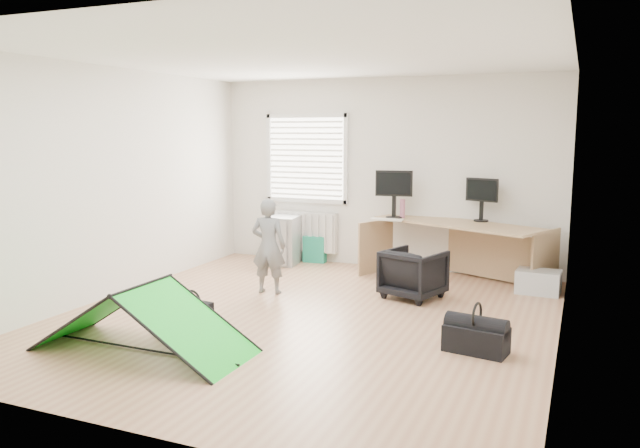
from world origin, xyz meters
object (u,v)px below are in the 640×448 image
at_px(desk, 456,251).
at_px(person, 269,246).
at_px(thermos, 402,209).
at_px(storage_crate, 538,282).
at_px(laptop_bag, 193,317).
at_px(monitor_left, 394,201).
at_px(monitor_right, 482,206).
at_px(office_chair, 413,274).
at_px(kite, 143,318).
at_px(filing_cabinet, 284,239).
at_px(duffel_bag, 476,339).

xyz_separation_m(desk, person, (-1.97, -1.57, 0.20)).
bearing_deg(thermos, storage_crate, -13.65).
height_order(desk, laptop_bag, desk).
bearing_deg(monitor_left, thermos, 29.46).
xyz_separation_m(monitor_right, thermos, (-1.05, -0.08, -0.08)).
xyz_separation_m(office_chair, person, (-1.68, -0.46, 0.29)).
distance_m(person, kite, 2.27).
height_order(office_chair, person, person).
bearing_deg(desk, monitor_left, -159.99).
bearing_deg(monitor_right, person, -124.54).
bearing_deg(storage_crate, laptop_bag, -135.75).
height_order(desk, kite, desk).
distance_m(monitor_right, storage_crate, 1.26).
bearing_deg(thermos, monitor_left, -140.64).
bearing_deg(storage_crate, desk, 163.56).
distance_m(filing_cabinet, storage_crate, 3.66).
relative_size(monitor_left, person, 0.43).
relative_size(monitor_left, monitor_right, 1.14).
height_order(laptop_bag, duffel_bag, laptop_bag).
bearing_deg(kite, office_chair, 56.99).
distance_m(monitor_left, person, 2.00).
bearing_deg(office_chair, person, 33.65).
bearing_deg(filing_cabinet, storage_crate, -13.67).
distance_m(thermos, office_chair, 1.47).
bearing_deg(kite, duffel_bag, 22.43).
xyz_separation_m(monitor_left, person, (-1.09, -1.63, -0.43)).
bearing_deg(person, filing_cabinet, -78.31).
bearing_deg(monitor_left, laptop_bag, -117.73).
bearing_deg(kite, thermos, 72.17).
height_order(person, laptop_bag, person).
bearing_deg(person, storage_crate, -166.09).
bearing_deg(desk, person, -117.85).
distance_m(storage_crate, duffel_bag, 2.40).
height_order(kite, duffel_bag, kite).
distance_m(desk, thermos, 0.94).
distance_m(person, storage_crate, 3.31).
xyz_separation_m(laptop_bag, duffel_bag, (2.63, 0.54, -0.04)).
bearing_deg(filing_cabinet, laptop_bag, -86.96).
bearing_deg(office_chair, monitor_left, -45.00).
bearing_deg(laptop_bag, monitor_left, 80.81).
xyz_separation_m(kite, storage_crate, (3.12, 3.51, -0.16)).
distance_m(person, duffel_bag, 2.92).
height_order(desk, monitor_right, monitor_right).
distance_m(monitor_right, duffel_bag, 3.05).
height_order(filing_cabinet, person, person).
relative_size(filing_cabinet, laptop_bag, 1.63).
bearing_deg(office_chair, kite, 75.12).
xyz_separation_m(filing_cabinet, monitor_left, (1.69, -0.00, 0.65)).
bearing_deg(storage_crate, office_chair, -149.55).
xyz_separation_m(monitor_right, person, (-2.24, -1.78, -0.40)).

